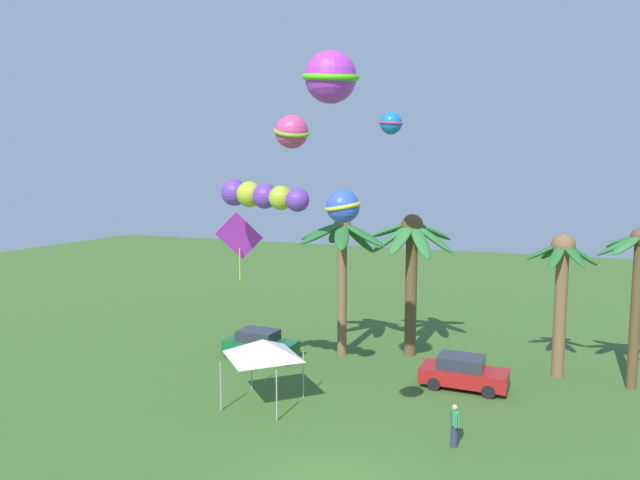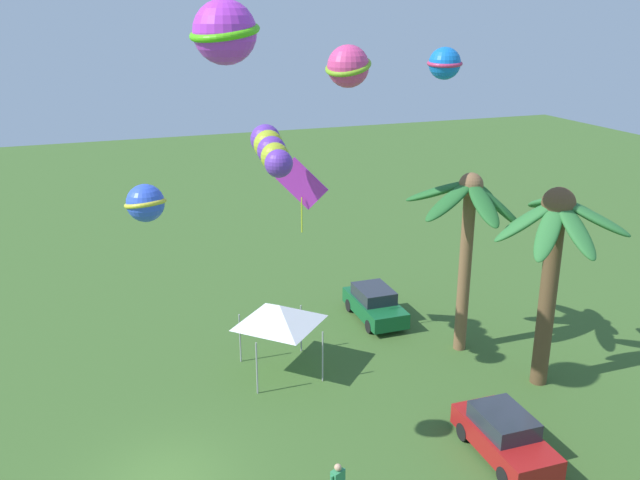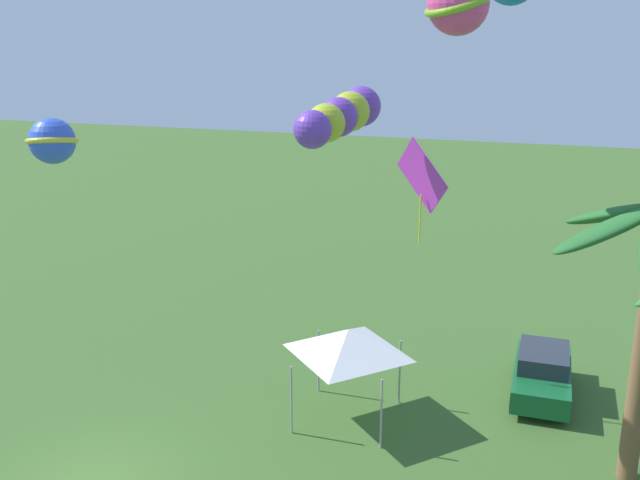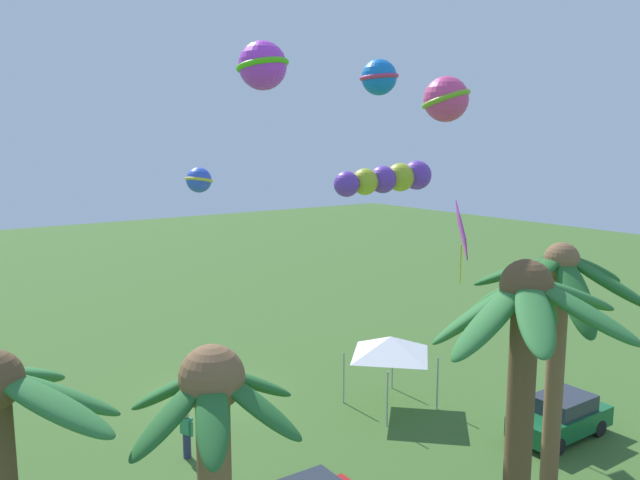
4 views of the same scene
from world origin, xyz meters
name	(u,v)px [view 3 (image 3 of 4)]	position (x,y,z in m)	size (l,w,h in m)	color
parked_car_1	(542,373)	(-8.34, 10.80, 0.75)	(3.92, 1.79, 1.51)	#145B2D
festival_tent	(348,341)	(-5.21, 5.30, 2.47)	(2.86, 2.86, 2.85)	#9E9EA3
kite_tube_0	(341,116)	(-5.09, 5.07, 8.96)	(4.15, 1.46, 1.28)	#6735B4
kite_ball_1	(52,141)	(0.30, 0.12, 8.87)	(1.46, 1.46, 0.99)	blue
kite_ball_2	(458,4)	(-5.05, 7.97, 11.74)	(2.31, 2.31, 1.50)	#E54085
kite_diamond_4	(422,177)	(-7.23, 6.92, 7.00)	(1.53, 1.75, 3.16)	#BA30C3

